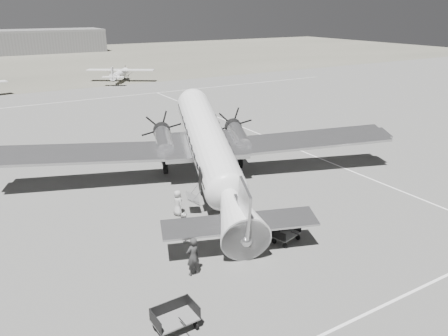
% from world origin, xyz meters
% --- Properties ---
extents(ground, '(260.00, 260.00, 0.00)m').
position_xyz_m(ground, '(0.00, 0.00, 0.00)').
color(ground, '#60605E').
rests_on(ground, ground).
extents(taxi_line_near, '(60.00, 0.15, 0.01)m').
position_xyz_m(taxi_line_near, '(0.00, -14.00, 0.01)').
color(taxi_line_near, white).
rests_on(taxi_line_near, ground).
extents(taxi_line_right, '(0.15, 80.00, 0.01)m').
position_xyz_m(taxi_line_right, '(12.00, 0.00, 0.01)').
color(taxi_line_right, white).
rests_on(taxi_line_right, ground).
extents(taxi_line_horizon, '(90.00, 0.15, 0.01)m').
position_xyz_m(taxi_line_horizon, '(0.00, 40.00, 0.01)').
color(taxi_line_horizon, white).
rests_on(taxi_line_horizon, ground).
extents(grass_infield, '(260.00, 90.00, 0.01)m').
position_xyz_m(grass_infield, '(0.00, 95.00, 0.00)').
color(grass_infield, '#6A6759').
rests_on(grass_infield, ground).
extents(hangar_main, '(42.00, 14.00, 6.60)m').
position_xyz_m(hangar_main, '(5.00, 120.00, 3.30)').
color(hangar_main, '#5E5E5E').
rests_on(hangar_main, ground).
extents(dc3_airliner, '(36.15, 30.24, 5.88)m').
position_xyz_m(dc3_airliner, '(0.36, 1.86, 2.94)').
color(dc3_airliner, '#B4B4B6').
rests_on(dc3_airliner, ground).
extents(light_plane_right, '(15.55, 14.87, 2.52)m').
position_xyz_m(light_plane_right, '(10.51, 53.26, 1.26)').
color(light_plane_right, silver).
rests_on(light_plane_right, ground).
extents(baggage_cart_near, '(1.92, 1.59, 0.94)m').
position_xyz_m(baggage_cart_near, '(0.24, -7.24, 0.47)').
color(baggage_cart_near, slate).
rests_on(baggage_cart_near, ground).
extents(baggage_cart_far, '(1.95, 1.42, 1.07)m').
position_xyz_m(baggage_cart_far, '(-8.22, -10.65, 0.54)').
color(baggage_cart_far, slate).
rests_on(baggage_cart_far, ground).
extents(ground_crew, '(0.80, 0.58, 2.04)m').
position_xyz_m(ground_crew, '(-5.77, -7.45, 1.02)').
color(ground_crew, '#2C2C2C').
rests_on(ground_crew, ground).
extents(ramp_agent, '(0.70, 0.87, 1.71)m').
position_xyz_m(ramp_agent, '(-4.64, -4.11, 0.85)').
color(ramp_agent, silver).
rests_on(ramp_agent, ground).
extents(passenger, '(0.66, 0.90, 1.68)m').
position_xyz_m(passenger, '(-3.57, -0.98, 0.84)').
color(passenger, '#A9A8A6').
rests_on(passenger, ground).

